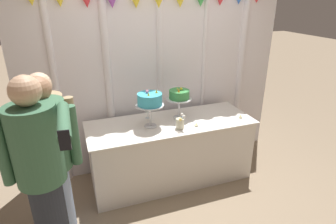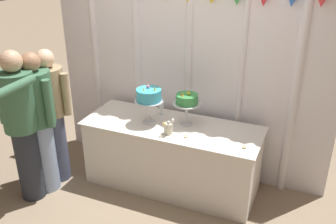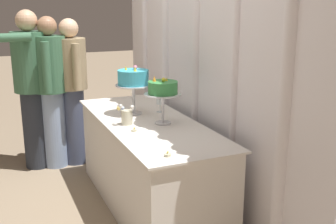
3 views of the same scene
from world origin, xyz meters
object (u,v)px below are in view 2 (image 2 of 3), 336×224
cake_table (172,156)px  wine_glass (161,107)px  tealight_far_left (186,137)px  guest_girl_blue_dress (21,122)px  cake_display_nearleft (149,96)px  cake_display_nearright (187,101)px  tealight_near_left (244,147)px  guest_man_dark_suit (39,119)px  guest_man_pink_jacket (52,112)px  flower_vase (168,128)px

cake_table → wine_glass: 0.57m
tealight_far_left → guest_girl_blue_dress: guest_girl_blue_dress is taller
guest_girl_blue_dress → cake_display_nearleft: bearing=34.8°
cake_display_nearright → tealight_near_left: (0.70, -0.26, -0.27)m
guest_man_dark_suit → guest_girl_blue_dress: size_ratio=0.96×
guest_man_pink_jacket → cake_display_nearright: bearing=17.8°
cake_table → flower_vase: bearing=-79.1°
cake_display_nearleft → tealight_far_left: cake_display_nearleft is taller
tealight_near_left → wine_glass: bearing=160.0°
tealight_far_left → guest_man_dark_suit: guest_man_dark_suit is taller
cake_display_nearleft → guest_girl_blue_dress: 1.34m
cake_table → flower_vase: (0.04, -0.20, 0.46)m
wine_glass → guest_man_dark_suit: bearing=-143.2°
cake_display_nearright → tealight_far_left: (0.10, -0.28, -0.27)m
cake_display_nearleft → guest_man_dark_suit: size_ratio=0.27×
flower_vase → tealight_near_left: flower_vase is taller
cake_table → cake_display_nearleft: 0.75m
wine_glass → cake_table: bearing=-43.0°
tealight_far_left → cake_table: bearing=139.9°
cake_display_nearright → flower_vase: cake_display_nearright is taller
tealight_near_left → flower_vase: bearing=-178.8°
guest_man_pink_jacket → guest_man_dark_suit: (0.01, -0.22, 0.01)m
tealight_near_left → cake_table: bearing=167.9°
cake_display_nearleft → cake_display_nearright: size_ratio=1.11×
wine_glass → cake_display_nearright: bearing=-19.0°
flower_vase → tealight_far_left: size_ratio=3.83×
wine_glass → guest_man_pink_jacket: bearing=-151.6°
tealight_far_left → tealight_near_left: 0.60m
wine_glass → guest_man_pink_jacket: (-1.07, -0.58, -0.01)m
cake_display_nearright → wine_glass: size_ratio=2.92×
wine_glass → cake_display_nearleft: bearing=-99.2°
cake_display_nearleft → guest_man_pink_jacket: 1.11m
cake_display_nearleft → tealight_near_left: 1.14m
cake_display_nearright → cake_table: bearing=-148.2°
cake_display_nearright → tealight_far_left: 0.40m
guest_man_pink_jacket → guest_man_dark_suit: size_ratio=0.98×
cake_table → cake_display_nearright: (0.13, 0.08, 0.67)m
cake_table → guest_man_pink_jacket: 1.43m
flower_vase → guest_girl_blue_dress: size_ratio=0.11×
flower_vase → wine_glass: bearing=122.8°
guest_man_dark_suit → guest_man_pink_jacket: bearing=91.6°
cake_display_nearright → wine_glass: (-0.35, 0.12, -0.19)m
tealight_near_left → guest_man_dark_suit: (-2.12, -0.41, 0.09)m
flower_vase → guest_man_pink_jacket: 1.34m
tealight_near_left → guest_man_pink_jacket: bearing=-174.7°
cake_table → wine_glass: wine_glass is taller
guest_girl_blue_dress → guest_man_dark_suit: bearing=73.1°
cake_table → flower_vase: flower_vase is taller
tealight_far_left → guest_girl_blue_dress: 1.69m
tealight_far_left → guest_girl_blue_dress: bearing=-159.5°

